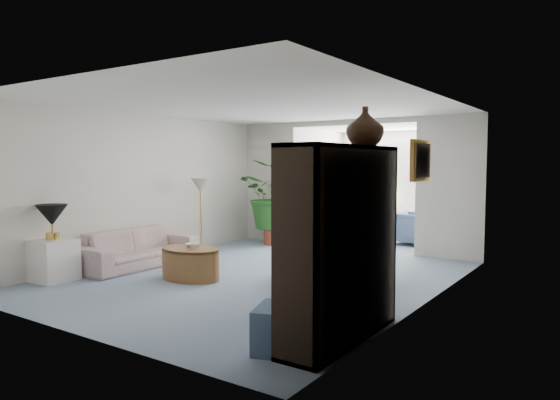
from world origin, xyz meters
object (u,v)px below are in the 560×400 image
Objects in this scene: wingback_chair at (314,250)px; coffee_cup at (193,247)px; framed_picture at (422,161)px; end_table at (53,260)px; side_table_dark at (368,260)px; table_lamp at (52,215)px; cabinet_urn at (365,127)px; entertainment_cabinet at (341,243)px; sunroom_chair_maroon at (346,222)px; sofa at (138,248)px; coffee_table at (190,263)px; sunroom_table at (390,226)px; coffee_bowl at (193,245)px; sunroom_chair_blue at (411,228)px; plant_pot at (273,237)px; ottoman at (285,329)px; floor_lamp at (201,186)px.

coffee_cup is at bearing 19.02° from wingback_chair.
coffee_cup is (-3.04, -0.63, -1.21)m from framed_picture.
side_table_dark is at bearing 32.37° from end_table.
cabinet_urn is at bearing 8.09° from table_lamp.
entertainment_cabinet is (2.81, -0.93, 0.43)m from coffee_cup.
cabinet_urn is at bearing 35.19° from sunroom_chair_maroon.
sofa is 4.66× the size of table_lamp.
end_table reaches higher than coffee_table.
sunroom_table is (0.78, 5.59, 0.02)m from coffee_table.
side_table_dark is (2.07, 1.31, -0.17)m from coffee_cup.
end_table is at bearing -8.09° from sunroom_chair_maroon.
framed_picture is at bearing 19.74° from end_table.
framed_picture is 0.27× the size of entertainment_cabinet.
sofa is at bearing 169.44° from coffee_cup.
end_table is 3.71m from wingback_chair.
coffee_bowl is 2.17× the size of coffee_cup.
sunroom_chair_maroon is at bearing 96.60° from sunroom_chair_blue.
entertainment_cabinet is at bearing 1.77° from end_table.
entertainment_cabinet is at bearing -159.74° from sunroom_chair_blue.
sunroom_chair_blue reaches higher than sunroom_table.
sunroom_chair_maroon is (0.82, 1.61, 0.20)m from plant_pot.
sofa is 3.71m from side_table_dark.
sofa is 3.10m from plant_pot.
ottoman is (2.55, -1.49, -0.29)m from coffee_cup.
floor_lamp is at bearing 129.59° from coffee_bowl.
coffee_cup reaches higher than coffee_bowl.
plant_pot is 0.50× the size of sunroom_chair_maroon.
floor_lamp is (0.16, 2.88, 0.31)m from table_lamp.
plant_pot is (-0.94, 3.33, -0.33)m from coffee_cup.
coffee_table is (-3.19, -0.53, -1.47)m from framed_picture.
entertainment_cabinet is (1.44, -1.95, 0.48)m from wingback_chair.
entertainment_cabinet reaches higher than coffee_bowl.
coffee_cup is (1.53, -1.80, -0.76)m from floor_lamp.
entertainment_cabinet is 3.69× the size of sunroom_table.
floor_lamp reaches higher than table_lamp.
sofa reaches higher than sunroom_table.
sunroom_table is at bearing 109.58° from cabinet_urn.
plant_pot is (-0.74, 3.13, -0.32)m from coffee_bowl.
end_table is 1.18× the size of sunroom_table.
cabinet_urn is at bearing -67.07° from side_table_dark.
coffee_table is at bearing -76.23° from plant_pot.
sofa is 4.86m from sunroom_chair_maroon.
framed_picture is at bearing 9.35° from coffee_table.
coffee_bowl is 5.55m from sunroom_table.
sofa is 10.02× the size of coffee_bowl.
sunroom_chair_maroon is (-2.19, 3.62, 0.04)m from side_table_dark.
floor_lamp is 3.55m from sunroom_chair_maroon.
table_lamp is 4.68m from cabinet_urn.
coffee_bowl is 0.11× the size of entertainment_cabinet.
entertainment_cabinet is at bearing -107.41° from sofa.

